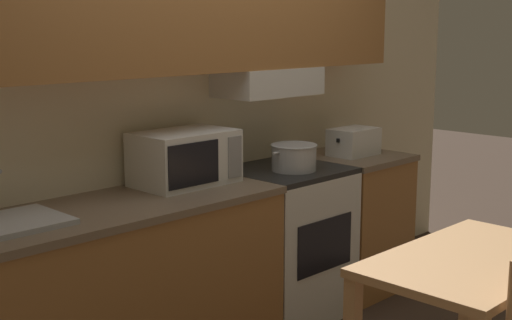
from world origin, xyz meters
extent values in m
cube|color=beige|center=(0.00, 0.03, 1.27)|extent=(5.34, 0.05, 2.55)
cube|color=#A36B38|center=(0.00, -0.16, 1.79)|extent=(2.94, 0.32, 0.66)
cube|color=silver|center=(0.55, -0.16, 1.38)|extent=(0.63, 0.34, 0.16)
cube|color=#A36B38|center=(-0.64, -0.30, 0.43)|extent=(1.67, 0.61, 0.85)
cube|color=#75604C|center=(-0.64, -0.30, 0.87)|extent=(1.69, 0.63, 0.04)
cube|color=#A36B38|center=(1.18, -0.30, 0.43)|extent=(0.58, 0.61, 0.85)
cube|color=#75604C|center=(1.18, -0.30, 0.87)|extent=(0.60, 0.63, 0.04)
cube|color=silver|center=(0.55, -0.30, 0.43)|extent=(0.66, 0.61, 0.86)
cube|color=black|center=(0.55, -0.30, 0.87)|extent=(0.66, 0.61, 0.03)
cube|color=black|center=(0.55, -0.61, 0.49)|extent=(0.46, 0.01, 0.30)
cylinder|color=black|center=(0.40, -0.42, 0.88)|extent=(0.09, 0.09, 0.01)
cylinder|color=black|center=(0.69, -0.42, 0.88)|extent=(0.09, 0.09, 0.01)
cylinder|color=black|center=(0.40, -0.18, 0.88)|extent=(0.09, 0.09, 0.01)
cylinder|color=black|center=(0.69, -0.18, 0.88)|extent=(0.09, 0.09, 0.01)
cylinder|color=#B7BABF|center=(0.54, -0.38, 0.96)|extent=(0.25, 0.25, 0.15)
torus|color=#B7BABF|center=(0.54, -0.38, 1.03)|extent=(0.27, 0.27, 0.01)
cylinder|color=#B7BABF|center=(0.39, -0.38, 1.01)|extent=(0.05, 0.01, 0.01)
cylinder|color=#B7BABF|center=(0.68, -0.38, 1.01)|extent=(0.05, 0.01, 0.01)
cube|color=silver|center=(-0.13, -0.21, 1.03)|extent=(0.52, 0.34, 0.28)
cube|color=black|center=(-0.21, -0.38, 1.03)|extent=(0.32, 0.01, 0.22)
cube|color=gray|center=(0.07, -0.38, 1.03)|extent=(0.09, 0.01, 0.22)
cube|color=silver|center=(1.17, -0.32, 0.97)|extent=(0.31, 0.21, 0.17)
cube|color=black|center=(1.01, -0.32, 1.00)|extent=(0.01, 0.02, 0.02)
cube|color=black|center=(1.06, -0.32, 1.06)|extent=(0.04, 0.15, 0.01)
cube|color=black|center=(1.13, -0.32, 1.06)|extent=(0.04, 0.15, 0.01)
cube|color=black|center=(1.21, -0.32, 1.06)|extent=(0.04, 0.15, 0.01)
cube|color=black|center=(1.28, -0.32, 1.06)|extent=(0.04, 0.15, 0.01)
cube|color=#B7BABF|center=(-1.16, -0.30, 0.90)|extent=(0.48, 0.36, 0.02)
cube|color=#4C4F54|center=(-1.16, -0.32, 0.90)|extent=(0.41, 0.27, 0.01)
cube|color=tan|center=(0.22, -1.68, 0.74)|extent=(1.03, 0.62, 0.04)
cube|color=tan|center=(0.69, -1.40, 0.36)|extent=(0.06, 0.06, 0.72)
camera|label=1|loc=(-2.44, -3.02, 1.70)|focal=50.00mm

